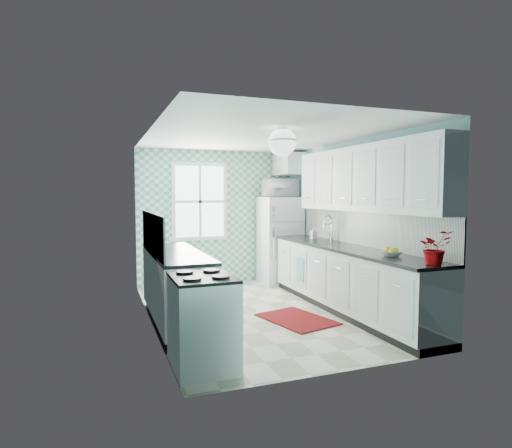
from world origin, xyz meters
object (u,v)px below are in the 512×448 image
object	(u,v)px
ceiling_light	(282,142)
fridge	(280,240)
fruit_bowl	(391,253)
potted_plant	(435,248)
stove	(203,320)
microwave	(280,188)
sink	(321,242)

from	to	relation	value
ceiling_light	fridge	bearing A→B (deg)	66.83
fridge	fruit_bowl	distance (m)	3.17
fruit_bowl	potted_plant	size ratio (longest dim) A/B	0.69
stove	potted_plant	world-z (taller)	potted_plant
stove	microwave	world-z (taller)	microwave
sink	potted_plant	xyz separation A→B (m)	(-0.00, -2.45, 0.20)
ceiling_light	potted_plant	bearing A→B (deg)	-46.82
ceiling_light	potted_plant	world-z (taller)	ceiling_light
potted_plant	fridge	bearing A→B (deg)	91.34
stove	sink	bearing A→B (deg)	38.50
fridge	microwave	size ratio (longest dim) A/B	2.67
ceiling_light	potted_plant	size ratio (longest dim) A/B	0.94
fridge	stove	xyz separation A→B (m)	(-2.31, -3.41, -0.35)
stove	fruit_bowl	bearing A→B (deg)	4.68
fridge	microwave	xyz separation A→B (m)	(0.00, 0.00, 0.98)
fridge	potted_plant	bearing A→B (deg)	-91.07
fruit_bowl	sink	bearing A→B (deg)	89.88
stove	microwave	size ratio (longest dim) A/B	1.45
stove	potted_plant	distance (m)	2.53
ceiling_light	fruit_bowl	size ratio (longest dim) A/B	1.37
stove	fruit_bowl	distance (m)	2.46
sink	potted_plant	bearing A→B (deg)	-86.86
stove	fruit_bowl	world-z (taller)	fruit_bowl
sink	fruit_bowl	bearing A→B (deg)	-86.90
ceiling_light	potted_plant	distance (m)	2.12
sink	potted_plant	size ratio (longest dim) A/B	1.49
fruit_bowl	microwave	size ratio (longest dim) A/B	0.42
fridge	ceiling_light	bearing A→B (deg)	-115.57
microwave	sink	bearing A→B (deg)	96.83
ceiling_light	stove	bearing A→B (deg)	-145.76
ceiling_light	fruit_bowl	distance (m)	1.90
stove	ceiling_light	bearing A→B (deg)	33.10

